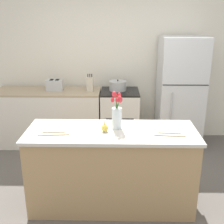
{
  "coord_description": "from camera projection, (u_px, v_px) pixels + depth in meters",
  "views": [
    {
      "loc": [
        0.06,
        -2.72,
        2.04
      ],
      "look_at": [
        0.0,
        0.25,
        1.02
      ],
      "focal_mm": 45.0,
      "sensor_mm": 36.0,
      "label": 1
    }
  ],
  "objects": [
    {
      "name": "knife_block",
      "position": [
        90.0,
        84.0,
        4.43
      ],
      "size": [
        0.1,
        0.14,
        0.27
      ],
      "color": "beige",
      "rests_on": "back_counter"
    },
    {
      "name": "cooking_pot",
      "position": [
        118.0,
        86.0,
        4.47
      ],
      "size": [
        0.28,
        0.28,
        0.17
      ],
      "color": "#B2B5B7",
      "rests_on": "stove_range"
    },
    {
      "name": "toaster",
      "position": [
        55.0,
        85.0,
        4.47
      ],
      "size": [
        0.28,
        0.18,
        0.17
      ],
      "color": "#B7BABC",
      "rests_on": "back_counter"
    },
    {
      "name": "refrigerator",
      "position": [
        180.0,
        93.0,
        4.45
      ],
      "size": [
        0.68,
        0.67,
        1.75
      ],
      "color": "silver",
      "rests_on": "ground_plane"
    },
    {
      "name": "plate_setting_right",
      "position": [
        169.0,
        130.0,
        2.94
      ],
      "size": [
        0.34,
        0.34,
        0.02
      ],
      "color": "beige",
      "rests_on": "kitchen_island"
    },
    {
      "name": "back_wall",
      "position": [
        114.0,
        59.0,
        4.69
      ],
      "size": [
        5.2,
        0.08,
        2.7
      ],
      "color": "silver",
      "rests_on": "ground_plane"
    },
    {
      "name": "ground_plane",
      "position": [
        112.0,
        202.0,
        3.24
      ],
      "size": [
        10.0,
        10.0,
        0.0
      ],
      "primitive_type": "plane",
      "color": "#59544F"
    },
    {
      "name": "pear_figurine",
      "position": [
        105.0,
        128.0,
        2.9
      ],
      "size": [
        0.07,
        0.07,
        0.12
      ],
      "color": "#E5CC4C",
      "rests_on": "kitchen_island"
    },
    {
      "name": "flower_vase",
      "position": [
        117.0,
        113.0,
        2.95
      ],
      "size": [
        0.12,
        0.13,
        0.42
      ],
      "color": "silver",
      "rests_on": "kitchen_island"
    },
    {
      "name": "kitchen_island",
      "position": [
        112.0,
        168.0,
        3.09
      ],
      "size": [
        1.8,
        0.66,
        0.9
      ],
      "color": "tan",
      "rests_on": "ground_plane"
    },
    {
      "name": "stove_range",
      "position": [
        120.0,
        118.0,
        4.6
      ],
      "size": [
        0.6,
        0.61,
        0.91
      ],
      "color": "silver",
      "rests_on": "ground_plane"
    },
    {
      "name": "plate_setting_left",
      "position": [
        55.0,
        129.0,
        2.96
      ],
      "size": [
        0.34,
        0.34,
        0.02
      ],
      "color": "beige",
      "rests_on": "kitchen_island"
    },
    {
      "name": "back_counter",
      "position": [
        49.0,
        117.0,
        4.62
      ],
      "size": [
        1.68,
        0.6,
        0.91
      ],
      "color": "silver",
      "rests_on": "ground_plane"
    }
  ]
}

